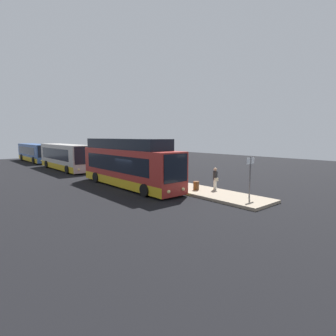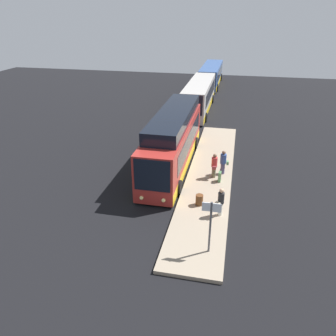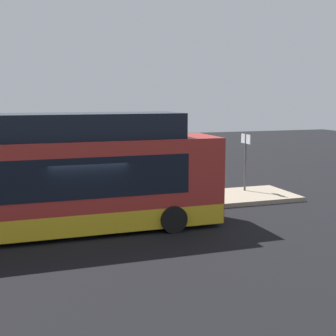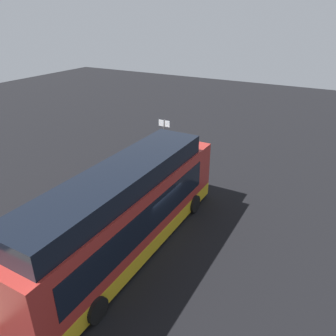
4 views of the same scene
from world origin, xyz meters
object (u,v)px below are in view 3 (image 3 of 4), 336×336
passenger_boarding (64,181)px  suitcase (94,193)px  bus_lead (43,181)px  passenger_waiting (83,182)px  passenger_with_bags (180,174)px  trash_bin (172,193)px  sign_post (246,154)px

passenger_boarding → suitcase: bearing=-12.0°
bus_lead → passenger_boarding: (1.10, 3.76, -0.73)m
passenger_boarding → passenger_waiting: passenger_waiting is taller
passenger_boarding → suitcase: (1.22, -0.13, -0.57)m
passenger_boarding → passenger_waiting: bearing=-45.0°
passenger_with_bags → trash_bin: passenger_with_bags is taller
passenger_waiting → suitcase: bearing=126.8°
passenger_with_bags → sign_post: bearing=117.3°
passenger_with_bags → suitcase: bearing=-53.0°
passenger_waiting → passenger_with_bags: (4.53, 0.74, -0.02)m
sign_post → trash_bin: 4.36m
trash_bin → passenger_boarding: bearing=166.2°
bus_lead → passenger_boarding: bus_lead is taller
passenger_waiting → sign_post: 7.77m
passenger_waiting → passenger_boarding: bearing=-131.7°
bus_lead → trash_bin: 6.26m
passenger_boarding → suitcase: 1.36m
passenger_boarding → passenger_with_bags: size_ratio=1.02×
passenger_boarding → sign_post: (8.41, -0.12, 0.84)m
passenger_waiting → sign_post: size_ratio=0.63×
passenger_waiting → trash_bin: 3.79m
bus_lead → passenger_waiting: bearing=60.6°
bus_lead → sign_post: (9.51, 3.63, 0.11)m
bus_lead → trash_bin: bus_lead is taller
suitcase → sign_post: bearing=0.1°
passenger_waiting → suitcase: size_ratio=1.85×
passenger_boarding → passenger_with_bags: 5.23m
bus_lead → passenger_with_bags: bus_lead is taller
suitcase → trash_bin: 3.32m
passenger_waiting → sign_post: (7.71, 0.44, 0.82)m
sign_post → suitcase: bearing=-179.9°
passenger_with_bags → sign_post: (3.18, -0.30, 0.84)m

